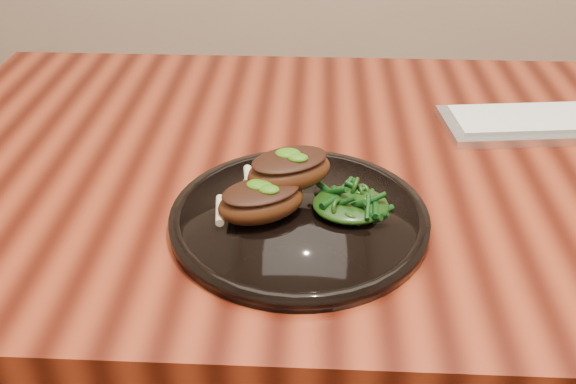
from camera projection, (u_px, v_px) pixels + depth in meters
The scene contains 7 objects.
desk at pixel (439, 207), 0.97m from camera, with size 1.60×0.80×0.75m.
plate at pixel (299, 218), 0.79m from camera, with size 0.32×0.32×0.02m.
lamb_chop_front at pixel (260, 200), 0.76m from camera, with size 0.13×0.11×0.05m.
lamb_chop_back at pixel (289, 169), 0.79m from camera, with size 0.13×0.11×0.05m.
herb_smear at pixel (271, 181), 0.84m from camera, with size 0.07×0.05×0.00m, color #1E4D08.
greens_heap at pixel (351, 201), 0.78m from camera, with size 0.09×0.09×0.03m.
keyboard at pixel (576, 121), 1.01m from camera, with size 0.43×0.17×0.02m.
Camera 1 is at (-0.19, -0.81, 1.21)m, focal length 40.00 mm.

